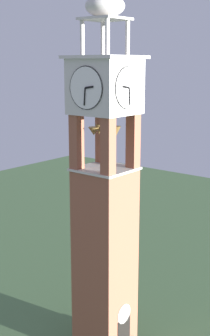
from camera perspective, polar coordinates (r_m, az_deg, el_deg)
clock_tower at (r=24.56m, az=0.00°, el=-5.27°), size 3.24×3.24×19.36m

